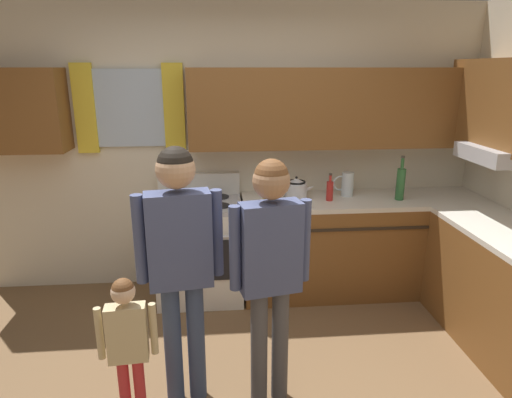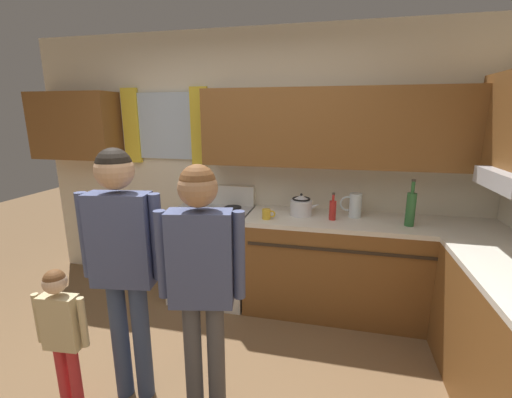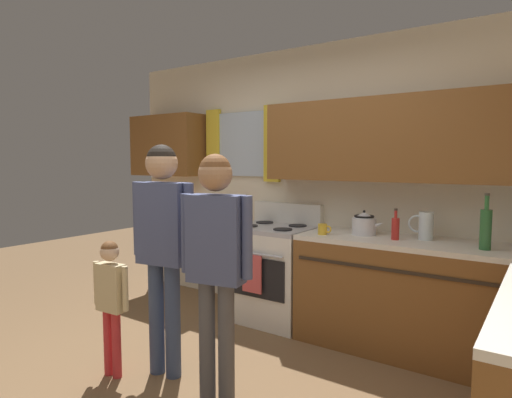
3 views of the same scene
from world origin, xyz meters
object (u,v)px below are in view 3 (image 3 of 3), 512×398
at_px(water_pitcher, 425,226).
at_px(adult_holding_child, 163,232).
at_px(stovetop_kettle, 364,223).
at_px(adult_in_plaid, 216,248).
at_px(stove_oven, 273,271).
at_px(small_child, 111,292).
at_px(bottle_sauce_red, 395,228).
at_px(bottle_wine_green, 486,228).
at_px(mug_mustard_yellow, 323,229).

xyz_separation_m(water_pitcher, adult_holding_child, (-1.40, -1.43, 0.01)).
bearing_deg(adult_holding_child, stovetop_kettle, 56.19).
relative_size(stovetop_kettle, adult_holding_child, 0.17).
bearing_deg(adult_in_plaid, stovetop_kettle, 74.25).
bearing_deg(adult_holding_child, adult_in_plaid, -5.89).
distance_m(stove_oven, adult_holding_child, 1.46).
distance_m(stove_oven, small_child, 1.62).
bearing_deg(stovetop_kettle, small_child, -126.98).
relative_size(stovetop_kettle, small_child, 0.28).
xyz_separation_m(bottle_sauce_red, small_child, (-1.50, -1.53, -0.39)).
bearing_deg(bottle_sauce_red, small_child, -134.42).
relative_size(bottle_wine_green, small_child, 0.41).
height_order(bottle_sauce_red, small_child, bottle_sauce_red).
xyz_separation_m(mug_mustard_yellow, small_child, (-0.93, -1.42, -0.34)).
distance_m(adult_holding_child, adult_in_plaid, 0.53).
height_order(stove_oven, bottle_sauce_red, bottle_sauce_red).
xyz_separation_m(bottle_wine_green, small_child, (-2.13, -1.50, -0.45)).
relative_size(bottle_sauce_red, mug_mustard_yellow, 2.04).
relative_size(stove_oven, stovetop_kettle, 4.02).
bearing_deg(small_child, stove_oven, 77.87).
height_order(bottle_sauce_red, adult_holding_child, adult_holding_child).
bearing_deg(stovetop_kettle, adult_holding_child, -123.81).
bearing_deg(adult_holding_child, water_pitcher, 45.65).
height_order(bottle_wine_green, adult_in_plaid, adult_in_plaid).
distance_m(bottle_wine_green, small_child, 2.64).
bearing_deg(bottle_sauce_red, bottle_wine_green, -2.39).
xyz_separation_m(mug_mustard_yellow, water_pitcher, (0.76, 0.24, 0.07)).
height_order(bottle_wine_green, stovetop_kettle, bottle_wine_green).
distance_m(bottle_wine_green, adult_holding_child, 2.24).
xyz_separation_m(bottle_wine_green, water_pitcher, (-0.44, 0.16, -0.04)).
bearing_deg(small_child, mug_mustard_yellow, 56.80).
xyz_separation_m(bottle_wine_green, bottle_sauce_red, (-0.63, 0.03, -0.06)).
bearing_deg(small_child, bottle_sauce_red, 45.58).
xyz_separation_m(stove_oven, bottle_wine_green, (1.79, -0.08, 0.58)).
distance_m(adult_holding_child, small_child, 0.56).
bearing_deg(mug_mustard_yellow, bottle_sauce_red, 10.80).
bearing_deg(water_pitcher, mug_mustard_yellow, -162.36).
xyz_separation_m(mug_mustard_yellow, adult_in_plaid, (-0.12, -1.25, 0.04)).
bearing_deg(bottle_wine_green, bottle_sauce_red, 177.61).
bearing_deg(adult_in_plaid, water_pitcher, 59.39).
xyz_separation_m(bottle_wine_green, stovetop_kettle, (-0.91, 0.11, -0.06)).
height_order(adult_holding_child, adult_in_plaid, adult_holding_child).
xyz_separation_m(bottle_sauce_red, water_pitcher, (0.19, 0.13, 0.02)).
xyz_separation_m(stovetop_kettle, small_child, (-1.21, -1.61, -0.39)).
bearing_deg(adult_in_plaid, adult_holding_child, 174.11).
relative_size(mug_mustard_yellow, small_child, 0.12).
bearing_deg(small_child, bottle_wine_green, 35.23).
xyz_separation_m(bottle_wine_green, adult_holding_child, (-1.84, -1.27, -0.03)).
distance_m(bottle_sauce_red, small_child, 2.17).
bearing_deg(bottle_sauce_red, adult_in_plaid, -116.98).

